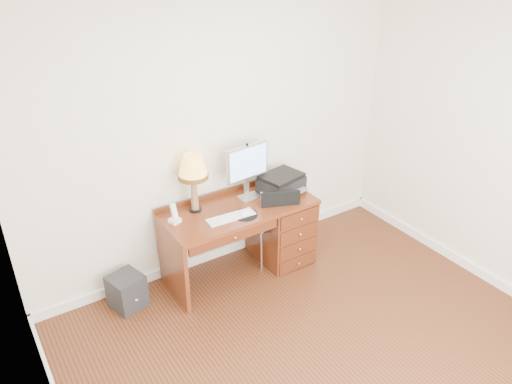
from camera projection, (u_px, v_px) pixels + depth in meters
ground at (328, 356)px, 4.12m from camera, size 4.00×4.00×0.00m
room_shell at (284, 308)px, 4.56m from camera, size 4.00×4.00×4.00m
desk at (266, 227)px, 5.12m from camera, size 1.50×0.67×0.75m
monitor at (248, 165)px, 4.82m from camera, size 0.48×0.18×0.55m
keyboard at (231, 217)px, 4.62m from camera, size 0.47×0.16×0.02m
mouse_pad at (245, 214)px, 4.66m from camera, size 0.24×0.24×0.05m
printer at (281, 183)px, 5.05m from camera, size 0.48×0.41×0.19m
leg_lamp at (193, 170)px, 4.54m from camera, size 0.28×0.28×0.58m
phone at (175, 217)px, 4.53m from camera, size 0.11×0.11×0.19m
pen_cup at (269, 188)px, 5.05m from camera, size 0.07×0.07×0.09m
chair at (279, 216)px, 5.04m from camera, size 0.55×0.56×0.90m
equipment_box at (127, 291)px, 4.60m from camera, size 0.35×0.35×0.33m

